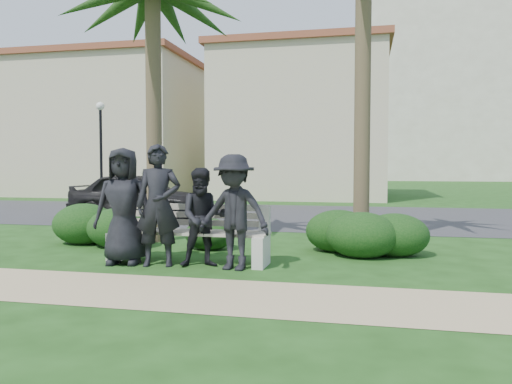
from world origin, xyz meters
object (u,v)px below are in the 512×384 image
man_a (124,206)px  man_d (234,212)px  street_lamp (101,134)px  man_c (203,217)px  car_a (139,196)px  man_b (158,205)px  park_bench (189,237)px

man_a → man_d: bearing=-11.6°
street_lamp → man_a: bearing=-59.1°
man_c → car_a: bearing=103.6°
man_b → park_bench: bearing=31.1°
park_bench → man_a: 1.15m
man_b → man_d: 1.22m
man_a → man_c: 1.32m
man_c → park_bench: bearing=122.3°
man_a → man_d: 1.83m
car_a → man_b: bearing=-150.3°
street_lamp → man_c: bearing=-54.7°
street_lamp → man_b: 14.76m
street_lamp → park_bench: bearing=-55.2°
park_bench → man_d: (0.86, -0.38, 0.46)m
street_lamp → man_b: size_ratio=2.26×
man_a → man_c: man_a is taller
man_b → man_d: size_ratio=1.10×
street_lamp → car_a: street_lamp is taller
man_a → street_lamp: bearing=111.1°
street_lamp → car_a: bearing=-52.6°
street_lamp → car_a: (4.64, -6.08, -2.26)m
man_d → car_a: (-4.52, 6.23, -0.18)m
park_bench → man_d: man_d is taller
street_lamp → man_b: (7.94, -12.29, -1.99)m
park_bench → car_a: 6.91m
man_c → man_d: 0.54m
car_a → street_lamp: bearing=39.1°
man_b → man_c: size_ratio=1.24×
man_d → car_a: 7.70m
man_b → man_c: (0.70, 0.09, -0.19)m
man_c → man_d: bearing=-32.0°
street_lamp → car_a: size_ratio=1.06×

